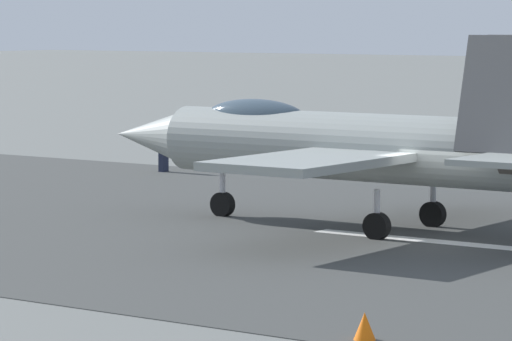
{
  "coord_description": "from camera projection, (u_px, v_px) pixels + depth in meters",
  "views": [
    {
      "loc": [
        -20.03,
        36.84,
        6.04
      ],
      "look_at": [
        2.73,
        4.75,
        2.2
      ],
      "focal_mm": 107.84,
      "sensor_mm": 36.0,
      "label": 1
    }
  ],
  "objects": [
    {
      "name": "ground_plane",
      "position": [
        438.0,
        242.0,
        42.02
      ],
      "size": [
        400.0,
        400.0,
        0.0
      ],
      "primitive_type": "plane",
      "color": "slate"
    },
    {
      "name": "runway_strip",
      "position": [
        438.0,
        242.0,
        42.01
      ],
      "size": [
        240.0,
        26.0,
        0.02
      ],
      "color": "#404140",
      "rests_on": "ground"
    },
    {
      "name": "fighter_jet",
      "position": [
        350.0,
        144.0,
        44.64
      ],
      "size": [
        16.4,
        13.32,
        5.66
      ],
      "color": "#929995",
      "rests_on": "ground"
    },
    {
      "name": "crew_person",
      "position": [
        163.0,
        152.0,
        61.4
      ],
      "size": [
        0.68,
        0.38,
        1.66
      ],
      "color": "#1E2338",
      "rests_on": "ground"
    },
    {
      "name": "marker_cone_near",
      "position": [
        365.0,
        327.0,
        29.06
      ],
      "size": [
        0.44,
        0.44,
        0.55
      ],
      "primitive_type": "cone",
      "color": "orange",
      "rests_on": "ground"
    }
  ]
}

